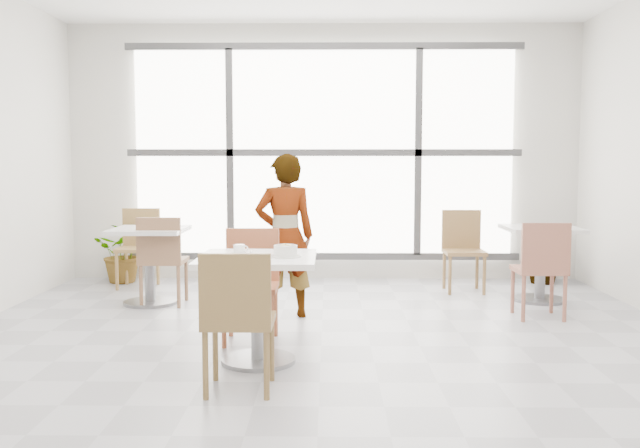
{
  "coord_description": "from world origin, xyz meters",
  "views": [
    {
      "loc": [
        0.05,
        -4.75,
        1.41
      ],
      "look_at": [
        0.0,
        -0.3,
        1.0
      ],
      "focal_mm": 39.1,
      "sensor_mm": 36.0,
      "label": 1
    }
  ],
  "objects_px": {
    "plant_right": "(543,254)",
    "chair_far": "(251,277)",
    "main_table": "(258,288)",
    "bg_chair_left_far": "(139,242)",
    "bg_chair_left_near": "(162,255)",
    "oatmeal_bowl": "(285,251)",
    "coffee_cup": "(240,250)",
    "person": "(285,236)",
    "chair_near": "(238,313)",
    "bg_table_left": "(149,255)",
    "plant_left": "(125,253)",
    "bg_table_right": "(541,253)",
    "bg_chair_right_near": "(542,264)",
    "bg_chair_right_far": "(463,245)"
  },
  "relations": [
    {
      "from": "plant_right",
      "to": "chair_far",
      "type": "bearing_deg",
      "value": -140.09
    },
    {
      "from": "main_table",
      "to": "bg_chair_left_far",
      "type": "xyz_separation_m",
      "value": [
        -1.63,
        2.96,
        -0.02
      ]
    },
    {
      "from": "bg_chair_left_near",
      "to": "plant_right",
      "type": "relative_size",
      "value": 1.28
    },
    {
      "from": "oatmeal_bowl",
      "to": "coffee_cup",
      "type": "height_order",
      "value": "oatmeal_bowl"
    },
    {
      "from": "main_table",
      "to": "bg_chair_left_far",
      "type": "relative_size",
      "value": 0.92
    },
    {
      "from": "bg_chair_left_far",
      "to": "bg_chair_left_near",
      "type": "bearing_deg",
      "value": -64.61
    },
    {
      "from": "main_table",
      "to": "person",
      "type": "bearing_deg",
      "value": 86.02
    },
    {
      "from": "oatmeal_bowl",
      "to": "bg_chair_left_far",
      "type": "height_order",
      "value": "bg_chair_left_far"
    },
    {
      "from": "chair_near",
      "to": "bg_table_left",
      "type": "bearing_deg",
      "value": -65.45
    },
    {
      "from": "main_table",
      "to": "person",
      "type": "distance_m",
      "value": 1.45
    },
    {
      "from": "plant_left",
      "to": "bg_chair_left_near",
      "type": "bearing_deg",
      "value": -60.28
    },
    {
      "from": "main_table",
      "to": "person",
      "type": "relative_size",
      "value": 0.55
    },
    {
      "from": "plant_left",
      "to": "person",
      "type": "bearing_deg",
      "value": -41.86
    },
    {
      "from": "chair_far",
      "to": "person",
      "type": "distance_m",
      "value": 0.86
    },
    {
      "from": "oatmeal_bowl",
      "to": "bg_chair_left_near",
      "type": "height_order",
      "value": "bg_chair_left_near"
    },
    {
      "from": "bg_table_right",
      "to": "plant_right",
      "type": "distance_m",
      "value": 1.09
    },
    {
      "from": "bg_table_right",
      "to": "bg_chair_right_near",
      "type": "distance_m",
      "value": 0.86
    },
    {
      "from": "bg_table_right",
      "to": "oatmeal_bowl",
      "type": "bearing_deg",
      "value": -137.36
    },
    {
      "from": "plant_left",
      "to": "plant_right",
      "type": "distance_m",
      "value": 4.83
    },
    {
      "from": "oatmeal_bowl",
      "to": "person",
      "type": "relative_size",
      "value": 0.14
    },
    {
      "from": "chair_near",
      "to": "bg_chair_left_far",
      "type": "height_order",
      "value": "same"
    },
    {
      "from": "person",
      "to": "bg_chair_left_far",
      "type": "xyz_separation_m",
      "value": [
        -1.73,
        1.53,
        -0.23
      ]
    },
    {
      "from": "plant_right",
      "to": "plant_left",
      "type": "bearing_deg",
      "value": 180.0
    },
    {
      "from": "plant_right",
      "to": "bg_chair_left_far",
      "type": "bearing_deg",
      "value": -177.04
    },
    {
      "from": "person",
      "to": "bg_chair_right_far",
      "type": "height_order",
      "value": "person"
    },
    {
      "from": "person",
      "to": "bg_chair_left_near",
      "type": "relative_size",
      "value": 1.69
    },
    {
      "from": "bg_chair_right_near",
      "to": "plant_right",
      "type": "relative_size",
      "value": 1.28
    },
    {
      "from": "oatmeal_bowl",
      "to": "bg_chair_right_near",
      "type": "distance_m",
      "value": 2.61
    },
    {
      "from": "oatmeal_bowl",
      "to": "bg_chair_right_far",
      "type": "distance_m",
      "value": 3.31
    },
    {
      "from": "bg_table_left",
      "to": "bg_chair_left_far",
      "type": "bearing_deg",
      "value": 110.55
    },
    {
      "from": "chair_near",
      "to": "bg_chair_left_far",
      "type": "bearing_deg",
      "value": -66.5
    },
    {
      "from": "bg_chair_right_far",
      "to": "oatmeal_bowl",
      "type": "bearing_deg",
      "value": -122.07
    },
    {
      "from": "bg_table_left",
      "to": "oatmeal_bowl",
      "type": "bearing_deg",
      "value": -54.31
    },
    {
      "from": "bg_table_left",
      "to": "bg_chair_left_near",
      "type": "distance_m",
      "value": 0.17
    },
    {
      "from": "coffee_cup",
      "to": "bg_table_right",
      "type": "distance_m",
      "value": 3.46
    },
    {
      "from": "bg_table_left",
      "to": "plant_right",
      "type": "bearing_deg",
      "value": 16.02
    },
    {
      "from": "main_table",
      "to": "bg_table_left",
      "type": "height_order",
      "value": "same"
    },
    {
      "from": "bg_chair_left_near",
      "to": "coffee_cup",
      "type": "bearing_deg",
      "value": 118.81
    },
    {
      "from": "main_table",
      "to": "oatmeal_bowl",
      "type": "relative_size",
      "value": 3.81
    },
    {
      "from": "plant_left",
      "to": "chair_far",
      "type": "bearing_deg",
      "value": -55.63
    },
    {
      "from": "coffee_cup",
      "to": "bg_chair_right_far",
      "type": "relative_size",
      "value": 0.18
    },
    {
      "from": "chair_far",
      "to": "bg_chair_left_near",
      "type": "bearing_deg",
      "value": 128.72
    },
    {
      "from": "chair_near",
      "to": "bg_chair_left_near",
      "type": "bearing_deg",
      "value": -67.31
    },
    {
      "from": "oatmeal_bowl",
      "to": "coffee_cup",
      "type": "relative_size",
      "value": 1.32
    },
    {
      "from": "main_table",
      "to": "bg_table_right",
      "type": "height_order",
      "value": "same"
    },
    {
      "from": "bg_chair_left_far",
      "to": "chair_near",
      "type": "bearing_deg",
      "value": -66.5
    },
    {
      "from": "person",
      "to": "bg_table_right",
      "type": "xyz_separation_m",
      "value": [
        2.51,
        0.74,
        -0.25
      ]
    },
    {
      "from": "main_table",
      "to": "bg_chair_left_near",
      "type": "bearing_deg",
      "value": 120.78
    },
    {
      "from": "bg_chair_left_far",
      "to": "plant_right",
      "type": "xyz_separation_m",
      "value": [
        4.59,
        0.24,
        -0.16
      ]
    },
    {
      "from": "main_table",
      "to": "bg_table_left",
      "type": "distance_m",
      "value": 2.35
    }
  ]
}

